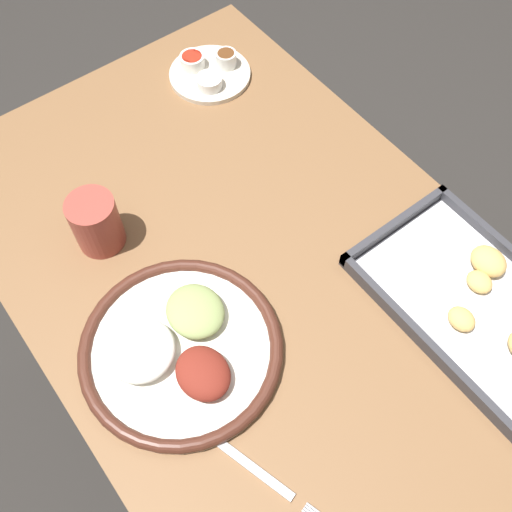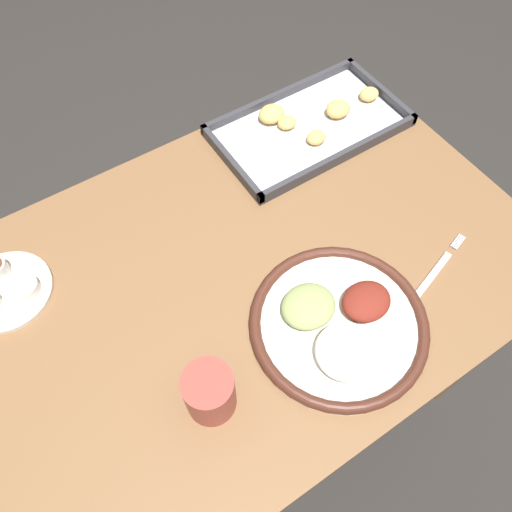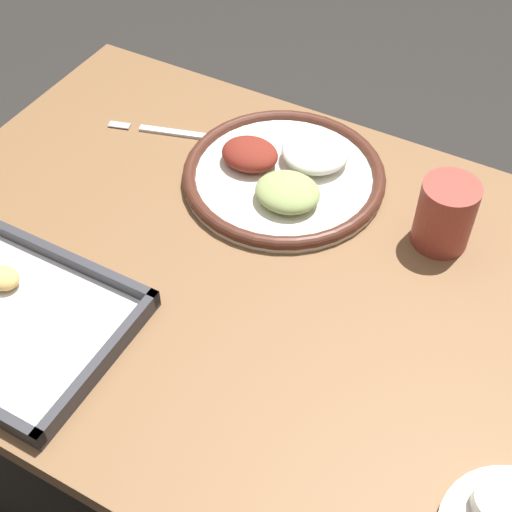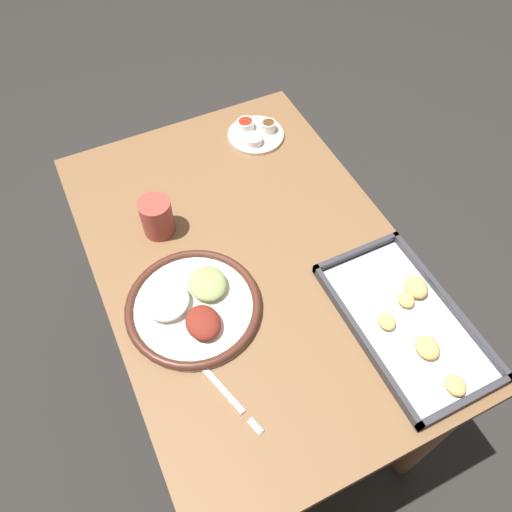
% 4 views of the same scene
% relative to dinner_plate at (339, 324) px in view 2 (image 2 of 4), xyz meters
% --- Properties ---
extents(ground_plane, '(8.00, 8.00, 0.00)m').
position_rel_dinner_plate_xyz_m(ground_plane, '(-0.07, 0.18, -0.77)').
color(ground_plane, '#282623').
extents(dining_table, '(1.06, 0.71, 0.76)m').
position_rel_dinner_plate_xyz_m(dining_table, '(-0.07, 0.18, -0.15)').
color(dining_table, brown).
rests_on(dining_table, ground_plane).
extents(dinner_plate, '(0.30, 0.30, 0.05)m').
position_rel_dinner_plate_xyz_m(dinner_plate, '(0.00, 0.00, 0.00)').
color(dinner_plate, white).
rests_on(dinner_plate, dining_table).
extents(fork, '(0.21, 0.07, 0.00)m').
position_rel_dinner_plate_xyz_m(fork, '(0.20, -0.02, -0.01)').
color(fork, silver).
rests_on(fork, dining_table).
extents(saucer_plate, '(0.16, 0.16, 0.04)m').
position_rel_dinner_plate_xyz_m(saucer_plate, '(-0.45, 0.37, -0.00)').
color(saucer_plate, beige).
rests_on(saucer_plate, dining_table).
extents(baking_tray, '(0.41, 0.23, 0.04)m').
position_rel_dinner_plate_xyz_m(baking_tray, '(0.24, 0.41, -0.00)').
color(baking_tray, '#333338').
rests_on(baking_tray, dining_table).
extents(drinking_cup, '(0.08, 0.08, 0.10)m').
position_rel_dinner_plate_xyz_m(drinking_cup, '(-0.24, 0.01, 0.04)').
color(drinking_cup, '#993D33').
rests_on(drinking_cup, dining_table).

